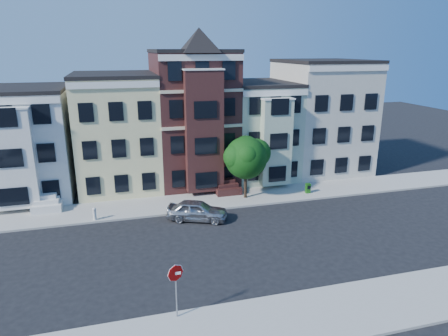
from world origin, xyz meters
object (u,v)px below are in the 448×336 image
object	(u,v)px
street_tree	(246,161)
stop_sign	(176,288)
fire_hydrant	(95,215)
parked_car	(197,210)
newspaper_box	(308,188)

from	to	relation	value
street_tree	stop_sign	size ratio (longest dim) A/B	2.09
street_tree	fire_hydrant	bearing A→B (deg)	-173.13
street_tree	parked_car	size ratio (longest dim) A/B	1.45
parked_car	newspaper_box	world-z (taller)	parked_car
street_tree	newspaper_box	xyz separation A→B (m)	(5.66, -0.38, -2.83)
newspaper_box	stop_sign	xyz separation A→B (m)	(-13.74, -13.78, 1.13)
street_tree	newspaper_box	distance (m)	6.34
parked_car	fire_hydrant	world-z (taller)	parked_car
parked_car	street_tree	bearing A→B (deg)	-34.38
parked_car	fire_hydrant	xyz separation A→B (m)	(-7.40, 1.69, -0.23)
fire_hydrant	newspaper_box	bearing A→B (deg)	3.49
fire_hydrant	street_tree	bearing A→B (deg)	6.87
fire_hydrant	stop_sign	size ratio (longest dim) A/B	0.25
newspaper_box	stop_sign	bearing A→B (deg)	-134.79
parked_car	stop_sign	xyz separation A→B (m)	(-3.25, -11.00, 0.94)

